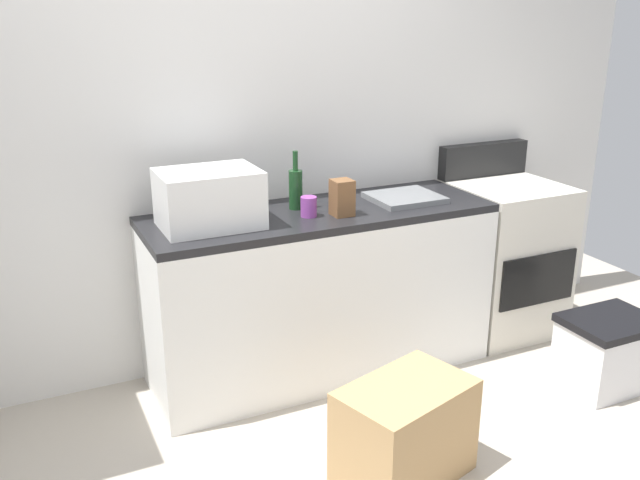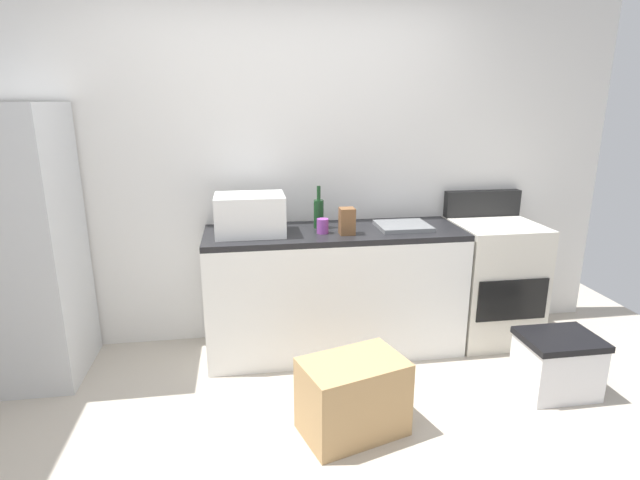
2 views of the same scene
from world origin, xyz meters
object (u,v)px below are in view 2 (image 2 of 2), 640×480
wine_bottle (319,213)px  knife_block (347,221)px  microwave (250,215)px  refrigerator (15,247)px  stove_oven (492,279)px  storage_bin (557,364)px  coffee_mug (323,226)px  cardboard_box_medium (353,397)px

wine_bottle → knife_block: wine_bottle is taller
microwave → wine_bottle: bearing=11.7°
refrigerator → stove_oven: 3.30m
wine_bottle → refrigerator: bearing=-176.2°
stove_oven → storage_bin: bearing=-86.5°
coffee_mug → wine_bottle: bearing=91.4°
refrigerator → knife_block: bearing=-2.0°
knife_block → cardboard_box_medium: 1.17m
microwave → cardboard_box_medium: bearing=-62.3°
cardboard_box_medium → storage_bin: (1.34, 0.19, -0.02)m
stove_oven → knife_block: 1.28m
coffee_mug → microwave: bearing=173.8°
refrigerator → storage_bin: (3.32, -0.75, -0.69)m
stove_oven → wine_bottle: 1.43m
knife_block → cardboard_box_medium: knife_block is taller
stove_oven → wine_bottle: size_ratio=3.67×
stove_oven → wine_bottle: wine_bottle is taller
cardboard_box_medium → storage_bin: size_ratio=1.19×
stove_oven → knife_block: (-1.16, -0.13, 0.52)m
coffee_mug → cardboard_box_medium: bearing=-88.7°
coffee_mug → knife_block: (0.16, -0.05, 0.04)m
coffee_mug → cardboard_box_medium: coffee_mug is taller
microwave → cardboard_box_medium: microwave is taller
wine_bottle → cardboard_box_medium: size_ratio=0.55×
refrigerator → microwave: size_ratio=3.84×
storage_bin → microwave: bearing=157.2°
stove_oven → wine_bottle: (-1.32, 0.08, 0.54)m
stove_oven → knife_block: bearing=-173.7°
coffee_mug → storage_bin: (1.36, -0.72, -0.76)m
microwave → knife_block: size_ratio=2.56×
refrigerator → cardboard_box_medium: (1.98, -0.93, -0.67)m
knife_block → storage_bin: size_ratio=0.39×
refrigerator → microwave: (1.47, 0.03, 0.15)m
refrigerator → cardboard_box_medium: 2.28m
refrigerator → microwave: bearing=1.2°
stove_oven → cardboard_box_medium: size_ratio=2.01×
stove_oven → cardboard_box_medium: (-1.29, -0.99, -0.25)m
refrigerator → cardboard_box_medium: size_ratio=3.22×
refrigerator → coffee_mug: (1.95, -0.02, 0.07)m
refrigerator → storage_bin: size_ratio=3.84×
microwave → storage_bin: bearing=-22.8°
cardboard_box_medium → microwave: bearing=117.7°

